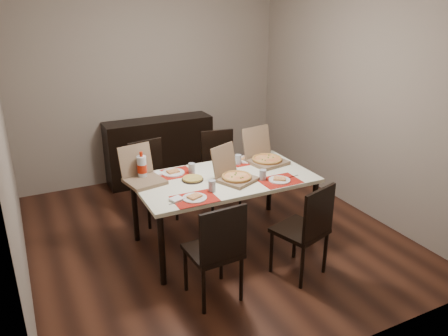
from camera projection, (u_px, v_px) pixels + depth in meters
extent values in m
cube|color=#422114|center=(212.00, 234.00, 4.90)|extent=(3.80, 4.00, 0.02)
cube|color=gray|center=(151.00, 88.00, 6.11)|extent=(3.80, 0.02, 2.60)
cube|color=gray|center=(3.00, 148.00, 3.64)|extent=(0.02, 4.00, 2.60)
cube|color=gray|center=(356.00, 103.00, 5.22)|extent=(0.02, 4.00, 2.60)
cube|color=black|center=(160.00, 150.00, 6.22)|extent=(1.50, 0.40, 0.90)
cube|color=#F4F0CD|center=(224.00, 179.00, 4.49)|extent=(1.80, 1.00, 0.04)
cylinder|color=black|center=(162.00, 250.00, 3.91)|extent=(0.06, 0.06, 0.71)
cylinder|color=black|center=(314.00, 212.00, 4.61)|extent=(0.06, 0.06, 0.71)
cylinder|color=black|center=(135.00, 211.00, 4.65)|extent=(0.06, 0.06, 0.71)
cylinder|color=black|center=(269.00, 183.00, 5.34)|extent=(0.06, 0.06, 0.71)
cube|color=black|center=(213.00, 251.00, 3.72)|extent=(0.44, 0.44, 0.04)
cube|color=black|center=(223.00, 235.00, 3.48)|extent=(0.42, 0.05, 0.46)
cylinder|color=black|center=(204.00, 292.00, 3.58)|extent=(0.04, 0.04, 0.43)
cylinder|color=black|center=(241.00, 279.00, 3.74)|extent=(0.04, 0.04, 0.43)
cylinder|color=black|center=(186.00, 270.00, 3.87)|extent=(0.04, 0.04, 0.43)
cylinder|color=black|center=(221.00, 259.00, 4.03)|extent=(0.04, 0.04, 0.43)
cube|color=black|center=(300.00, 230.00, 4.05)|extent=(0.53, 0.53, 0.04)
cube|color=black|center=(319.00, 213.00, 3.83)|extent=(0.41, 0.15, 0.46)
cylinder|color=black|center=(302.00, 268.00, 3.90)|extent=(0.04, 0.04, 0.43)
cylinder|color=black|center=(325.00, 253.00, 4.13)|extent=(0.04, 0.04, 0.43)
cylinder|color=black|center=(271.00, 252.00, 4.14)|extent=(0.04, 0.04, 0.43)
cylinder|color=black|center=(295.00, 239.00, 4.37)|extent=(0.04, 0.04, 0.43)
cube|color=black|center=(155.00, 184.00, 5.08)|extent=(0.49, 0.49, 0.04)
cube|color=black|center=(146.00, 159.00, 5.14)|extent=(0.42, 0.10, 0.46)
cylinder|color=black|center=(162.00, 193.00, 5.40)|extent=(0.04, 0.04, 0.43)
cylinder|color=black|center=(135.00, 201.00, 5.20)|extent=(0.04, 0.04, 0.43)
cylinder|color=black|center=(177.00, 203.00, 5.13)|extent=(0.04, 0.04, 0.43)
cylinder|color=black|center=(149.00, 212.00, 4.93)|extent=(0.04, 0.04, 0.43)
cube|color=black|center=(222.00, 171.00, 5.45)|extent=(0.47, 0.47, 0.04)
cube|color=black|center=(217.00, 148.00, 5.53)|extent=(0.42, 0.09, 0.46)
cylinder|color=black|center=(231.00, 182.00, 5.75)|extent=(0.04, 0.04, 0.43)
cylinder|color=black|center=(204.00, 185.00, 5.64)|extent=(0.04, 0.04, 0.43)
cylinder|color=black|center=(240.00, 192.00, 5.43)|extent=(0.04, 0.04, 0.43)
cylinder|color=black|center=(213.00, 196.00, 5.32)|extent=(0.04, 0.04, 0.43)
cube|color=#AD140B|center=(195.00, 199.00, 3.99)|extent=(0.40, 0.30, 0.00)
cylinder|color=white|center=(195.00, 198.00, 3.99)|extent=(0.23, 0.23, 0.01)
cube|color=#F6DC7B|center=(195.00, 196.00, 3.98)|extent=(0.14, 0.13, 0.02)
cylinder|color=#9DA1A8|center=(212.00, 186.00, 4.14)|extent=(0.07, 0.07, 0.11)
cube|color=#B2B2B7|center=(179.00, 202.00, 3.93)|extent=(0.20, 0.04, 0.00)
cube|color=white|center=(177.00, 199.00, 3.95)|extent=(0.13, 0.13, 0.02)
cube|color=#AD140B|center=(279.00, 181.00, 4.39)|extent=(0.40, 0.30, 0.00)
cylinder|color=white|center=(279.00, 180.00, 4.38)|extent=(0.22, 0.22, 0.01)
cube|color=#F6DC7B|center=(279.00, 179.00, 4.38)|extent=(0.15, 0.14, 0.02)
cylinder|color=#9DA1A8|center=(263.00, 175.00, 4.39)|extent=(0.07, 0.07, 0.11)
cube|color=#B2B2B7|center=(291.00, 177.00, 4.47)|extent=(0.20, 0.04, 0.00)
cube|color=#AD140B|center=(173.00, 173.00, 4.57)|extent=(0.40, 0.30, 0.00)
cylinder|color=white|center=(173.00, 173.00, 4.57)|extent=(0.24, 0.24, 0.01)
cube|color=#F6DC7B|center=(173.00, 171.00, 4.56)|extent=(0.13, 0.10, 0.02)
cylinder|color=#9DA1A8|center=(192.00, 168.00, 4.56)|extent=(0.07, 0.07, 0.11)
cube|color=#B2B2B7|center=(157.00, 176.00, 4.50)|extent=(0.20, 0.04, 0.00)
cube|color=white|center=(157.00, 174.00, 4.54)|extent=(0.13, 0.13, 0.02)
cube|color=#AD140B|center=(247.00, 160.00, 4.95)|extent=(0.40, 0.30, 0.00)
cylinder|color=white|center=(247.00, 160.00, 4.94)|extent=(0.23, 0.23, 0.01)
cube|color=#F6DC7B|center=(247.00, 158.00, 4.94)|extent=(0.15, 0.14, 0.02)
cylinder|color=#9DA1A8|center=(238.00, 160.00, 4.81)|extent=(0.07, 0.07, 0.11)
cube|color=#B2B2B7|center=(260.00, 158.00, 5.01)|extent=(0.20, 0.04, 0.00)
cube|color=white|center=(234.00, 177.00, 4.45)|extent=(0.14, 0.15, 0.02)
cube|color=brown|center=(237.00, 179.00, 4.38)|extent=(0.44, 0.44, 0.03)
cube|color=brown|center=(224.00, 160.00, 4.42)|extent=(0.34, 0.21, 0.30)
cylinder|color=#F6DC7B|center=(237.00, 177.00, 4.37)|extent=(0.38, 0.38, 0.02)
cube|color=brown|center=(267.00, 162.00, 4.85)|extent=(0.43, 0.43, 0.04)
cube|color=brown|center=(257.00, 142.00, 4.93)|extent=(0.38, 0.14, 0.34)
cylinder|color=#F6DC7B|center=(267.00, 159.00, 4.84)|extent=(0.37, 0.37, 0.02)
cube|color=brown|center=(145.00, 181.00, 4.33)|extent=(0.40, 0.40, 0.03)
cube|color=brown|center=(136.00, 160.00, 4.40)|extent=(0.35, 0.14, 0.31)
cylinder|color=black|center=(193.00, 180.00, 4.40)|extent=(0.22, 0.22, 0.01)
cylinder|color=#D5B751|center=(193.00, 178.00, 4.40)|extent=(0.20, 0.20, 0.02)
imported|color=white|center=(227.00, 169.00, 4.64)|extent=(0.17, 0.17, 0.03)
cylinder|color=silver|center=(142.00, 168.00, 4.39)|extent=(0.09, 0.09, 0.25)
cylinder|color=#B81F08|center=(142.00, 168.00, 4.39)|extent=(0.10, 0.10, 0.09)
cylinder|color=#B81F08|center=(141.00, 154.00, 4.33)|extent=(0.03, 0.03, 0.05)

